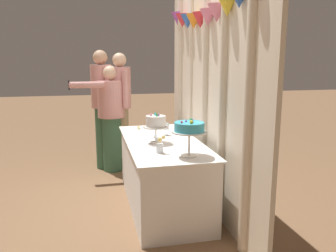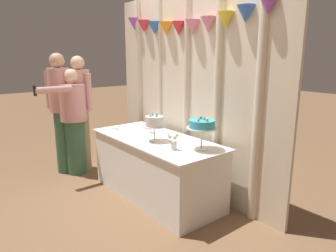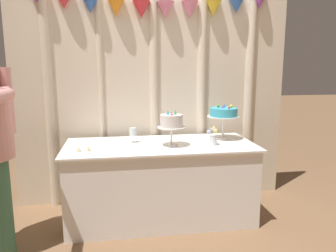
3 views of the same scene
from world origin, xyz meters
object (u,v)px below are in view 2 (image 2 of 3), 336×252
at_px(cake_table, 156,167).
at_px(guest_man_dark_suit, 61,108).
at_px(wine_glass, 150,125).
at_px(tealight_near_left, 117,129).
at_px(flower_vase, 173,143).
at_px(guest_man_pink_jacket, 81,108).
at_px(cake_display_nearright, 202,125).
at_px(guest_girl_blue_dress, 74,119).
at_px(cake_display_nearleft, 154,122).
at_px(tealight_far_left, 114,128).

relative_size(cake_table, guest_man_dark_suit, 1.02).
bearing_deg(wine_glass, tealight_near_left, -147.06).
xyz_separation_m(cake_table, wine_glass, (-0.24, 0.10, 0.46)).
distance_m(flower_vase, guest_man_pink_jacket, 1.88).
xyz_separation_m(cake_display_nearright, guest_man_pink_jacket, (-2.04, -0.43, -0.06)).
height_order(cake_display_nearright, guest_girl_blue_dress, guest_girl_blue_dress).
xyz_separation_m(flower_vase, guest_man_dark_suit, (-1.94, -0.45, 0.15)).
bearing_deg(guest_man_dark_suit, cake_display_nearleft, 17.26).
relative_size(cake_display_nearleft, tealight_near_left, 7.93).
distance_m(flower_vase, tealight_near_left, 1.11).
relative_size(cake_display_nearleft, guest_man_pink_jacket, 0.20).
xyz_separation_m(cake_table, guest_girl_blue_dress, (-1.32, -0.46, 0.44)).
relative_size(guest_man_pink_jacket, guest_girl_blue_dress, 1.12).
height_order(flower_vase, tealight_near_left, flower_vase).
distance_m(cake_table, cake_display_nearright, 0.89).
relative_size(flower_vase, guest_man_pink_jacket, 0.10).
xyz_separation_m(wine_glass, guest_girl_blue_dress, (-1.08, -0.55, -0.02)).
distance_m(guest_girl_blue_dress, guest_man_dark_suit, 0.24).
distance_m(cake_display_nearleft, flower_vase, 0.40).
distance_m(tealight_far_left, tealight_near_left, 0.08).
distance_m(tealight_near_left, guest_man_pink_jacket, 0.80).
height_order(cake_table, flower_vase, flower_vase).
bearing_deg(guest_man_dark_suit, tealight_near_left, 26.22).
distance_m(cake_table, guest_man_pink_jacket, 1.54).
bearing_deg(cake_display_nearright, cake_display_nearleft, -160.19).
height_order(tealight_far_left, guest_girl_blue_dress, guest_girl_blue_dress).
distance_m(tealight_far_left, guest_man_dark_suit, 0.89).
xyz_separation_m(wine_glass, tealight_far_left, (-0.47, -0.25, -0.09)).
distance_m(cake_table, flower_vase, 0.65).
height_order(wine_glass, guest_man_dark_suit, guest_man_dark_suit).
relative_size(flower_vase, guest_girl_blue_dress, 0.11).
xyz_separation_m(wine_glass, flower_vase, (0.71, -0.22, -0.02)).
distance_m(wine_glass, guest_man_pink_jacket, 1.23).
xyz_separation_m(flower_vase, tealight_far_left, (-1.18, -0.04, -0.07)).
bearing_deg(guest_man_pink_jacket, wine_glass, 19.51).
distance_m(cake_display_nearleft, tealight_far_left, 0.84).
xyz_separation_m(guest_girl_blue_dress, guest_man_dark_suit, (-0.15, -0.12, 0.15)).
height_order(tealight_far_left, guest_man_pink_jacket, guest_man_pink_jacket).
distance_m(cake_display_nearleft, wine_glass, 0.40).
height_order(tealight_far_left, tealight_near_left, tealight_near_left).
distance_m(wine_glass, tealight_far_left, 0.54).
xyz_separation_m(cake_table, guest_man_dark_suit, (-1.47, -0.57, 0.59)).
xyz_separation_m(cake_table, guest_man_pink_jacket, (-1.40, -0.31, 0.56)).
height_order(guest_man_pink_jacket, guest_man_dark_suit, guest_man_dark_suit).
bearing_deg(cake_display_nearright, guest_man_dark_suit, -162.07).
height_order(cake_table, cake_display_nearright, cake_display_nearright).
height_order(flower_vase, guest_man_pink_jacket, guest_man_pink_jacket).
bearing_deg(guest_man_pink_jacket, tealight_near_left, 11.50).
height_order(cake_display_nearleft, tealight_near_left, cake_display_nearleft).
relative_size(cake_display_nearright, guest_man_dark_suit, 0.20).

